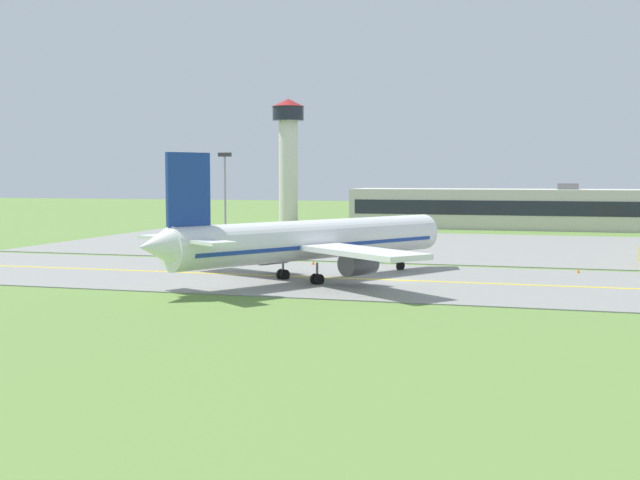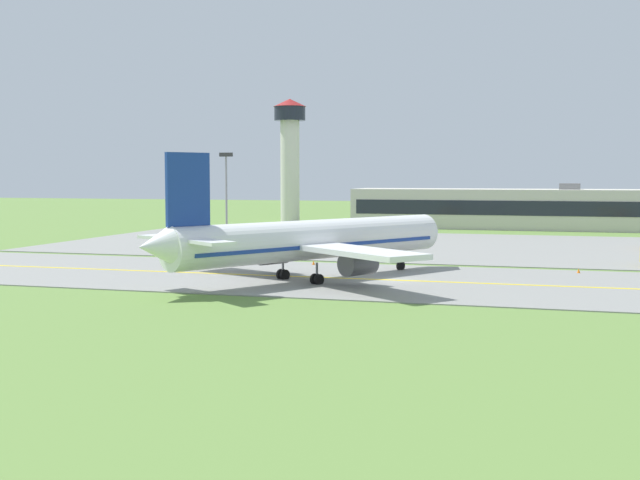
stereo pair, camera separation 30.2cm
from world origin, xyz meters
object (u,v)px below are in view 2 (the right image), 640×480
Objects in this scene: service_truck_catering at (373,238)px; control_tower at (290,148)px; airplane_lead at (311,240)px; apron_light_mast at (226,183)px.

control_tower is (-33.93, 63.18, 15.44)m from service_truck_catering.
airplane_lead is 1.26× the size of control_tower.
control_tower is 1.92× the size of apron_light_mast.
service_truck_catering is at bearing -29.80° from apron_light_mast.
service_truck_catering is 36.09m from apron_light_mast.
apron_light_mast reaches higher than service_truck_catering.
control_tower is at bearing 118.23° from service_truck_catering.
airplane_lead is 37.95m from service_truck_catering.
airplane_lead is 5.66× the size of service_truck_catering.
control_tower is at bearing 109.57° from airplane_lead.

